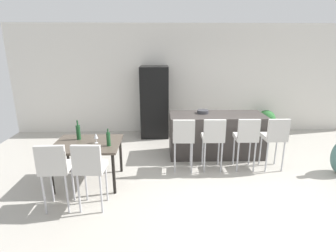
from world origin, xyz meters
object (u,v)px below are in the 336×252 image
at_px(wine_glass_middle, 96,136).
at_px(potted_plant, 266,120).
at_px(kitchen_island, 216,135).
at_px(dining_table, 87,147).
at_px(wine_bottle_left, 78,132).
at_px(dining_chair_near, 54,166).
at_px(bar_chair_right, 246,136).
at_px(bar_chair_left, 183,136).
at_px(wine_bottle_inner, 108,139).
at_px(dining_chair_far, 90,166).
at_px(bar_chair_far, 275,136).
at_px(bar_chair_middle, 213,136).
at_px(fruit_bowl, 203,112).
at_px(refrigerator, 155,102).

distance_m(wine_glass_middle, potted_plant, 4.74).
bearing_deg(potted_plant, kitchen_island, -140.72).
distance_m(dining_table, potted_plant, 4.86).
xyz_separation_m(wine_bottle_left, potted_plant, (4.32, 2.35, -0.47)).
relative_size(dining_chair_near, wine_glass_middle, 6.03).
bearing_deg(bar_chair_right, bar_chair_left, 180.00).
distance_m(bar_chair_right, wine_bottle_left, 3.09).
height_order(dining_table, potted_plant, dining_table).
bearing_deg(wine_bottle_inner, dining_chair_near, -133.65).
distance_m(dining_chair_near, dining_chair_far, 0.50).
distance_m(bar_chair_right, dining_chair_far, 2.91).
distance_m(wine_bottle_inner, wine_bottle_left, 0.68).
distance_m(dining_table, dining_chair_far, 0.86).
distance_m(bar_chair_right, wine_bottle_inner, 2.56).
bearing_deg(bar_chair_far, bar_chair_middle, 180.00).
xyz_separation_m(bar_chair_far, wine_bottle_left, (-3.63, -0.22, 0.18)).
bearing_deg(bar_chair_far, potted_plant, 72.03).
bearing_deg(fruit_bowl, wine_bottle_left, -154.83).
bearing_deg(fruit_bowl, dining_table, -149.10).
bearing_deg(dining_chair_far, wine_glass_middle, 96.10).
height_order(bar_chair_left, wine_bottle_left, wine_bottle_left).
height_order(dining_chair_far, potted_plant, dining_chair_far).
bearing_deg(fruit_bowl, bar_chair_right, -52.24).
relative_size(kitchen_island, wine_glass_middle, 11.67).
distance_m(dining_chair_near, fruit_bowl, 3.25).
xyz_separation_m(bar_chair_middle, bar_chair_right, (0.63, -0.00, 0.00)).
height_order(bar_chair_left, refrigerator, refrigerator).
relative_size(kitchen_island, potted_plant, 3.01).
distance_m(bar_chair_middle, bar_chair_right, 0.63).
bearing_deg(wine_bottle_left, bar_chair_far, 3.41).
relative_size(bar_chair_middle, wine_bottle_left, 2.99).
height_order(kitchen_island, wine_bottle_inner, wine_bottle_inner).
relative_size(bar_chair_left, potted_plant, 1.55).
bearing_deg(dining_chair_near, refrigerator, 68.05).
bearing_deg(potted_plant, refrigerator, 179.81).
distance_m(kitchen_island, dining_chair_far, 3.02).
relative_size(wine_bottle_inner, wine_glass_middle, 1.70).
xyz_separation_m(bar_chair_middle, wine_bottle_left, (-2.45, -0.22, 0.18)).
relative_size(kitchen_island, bar_chair_middle, 1.93).
height_order(wine_glass_middle, fruit_bowl, fruit_bowl).
relative_size(bar_chair_right, wine_bottle_inner, 3.55).
relative_size(dining_chair_far, wine_glass_middle, 6.03).
bearing_deg(kitchen_island, potted_plant, 39.28).
bearing_deg(wine_bottle_inner, dining_table, 160.30).
distance_m(dining_table, wine_bottle_inner, 0.47).
height_order(bar_chair_middle, dining_table, bar_chair_middle).
bearing_deg(dining_table, bar_chair_left, 13.56).
xyz_separation_m(wine_bottle_inner, fruit_bowl, (1.79, 1.45, 0.09)).
distance_m(dining_table, dining_chair_near, 0.86).
xyz_separation_m(bar_chair_far, dining_table, (-3.44, -0.41, -0.03)).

